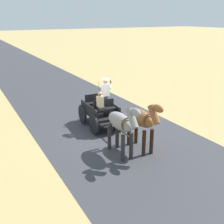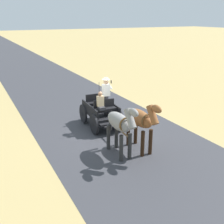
{
  "view_description": "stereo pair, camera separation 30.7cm",
  "coord_description": "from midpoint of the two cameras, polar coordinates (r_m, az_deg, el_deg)",
  "views": [
    {
      "loc": [
        5.74,
        10.62,
        5.19
      ],
      "look_at": [
        0.1,
        0.48,
        1.1
      ],
      "focal_mm": 43.98,
      "sensor_mm": 36.0,
      "label": 1
    },
    {
      "loc": [
        5.47,
        10.76,
        5.19
      ],
      "look_at": [
        0.1,
        0.48,
        1.1
      ],
      "focal_mm": 43.98,
      "sensor_mm": 36.0,
      "label": 2
    }
  ],
  "objects": [
    {
      "name": "horse_off_side",
      "position": [
        10.39,
        1.16,
        -2.41
      ],
      "size": [
        0.59,
        2.13,
        2.21
      ],
      "color": "gray",
      "rests_on": "ground"
    },
    {
      "name": "horse_drawn_carriage",
      "position": [
        13.33,
        -3.0,
        0.24
      ],
      "size": [
        1.54,
        4.52,
        2.5
      ],
      "color": "black",
      "rests_on": "ground"
    },
    {
      "name": "horse_near_side",
      "position": [
        10.81,
        5.48,
        -1.62
      ],
      "size": [
        0.57,
        2.13,
        2.21
      ],
      "color": "brown",
      "rests_on": "ground"
    },
    {
      "name": "road_surface",
      "position": [
        13.14,
        -1.31,
        -3.83
      ],
      "size": [
        6.74,
        160.0,
        0.01
      ],
      "primitive_type": "cube",
      "color": "#38383D",
      "rests_on": "ground"
    },
    {
      "name": "ground_plane",
      "position": [
        13.14,
        -1.31,
        -3.84
      ],
      "size": [
        200.0,
        200.0,
        0.0
      ],
      "primitive_type": "plane",
      "color": "tan"
    }
  ]
}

